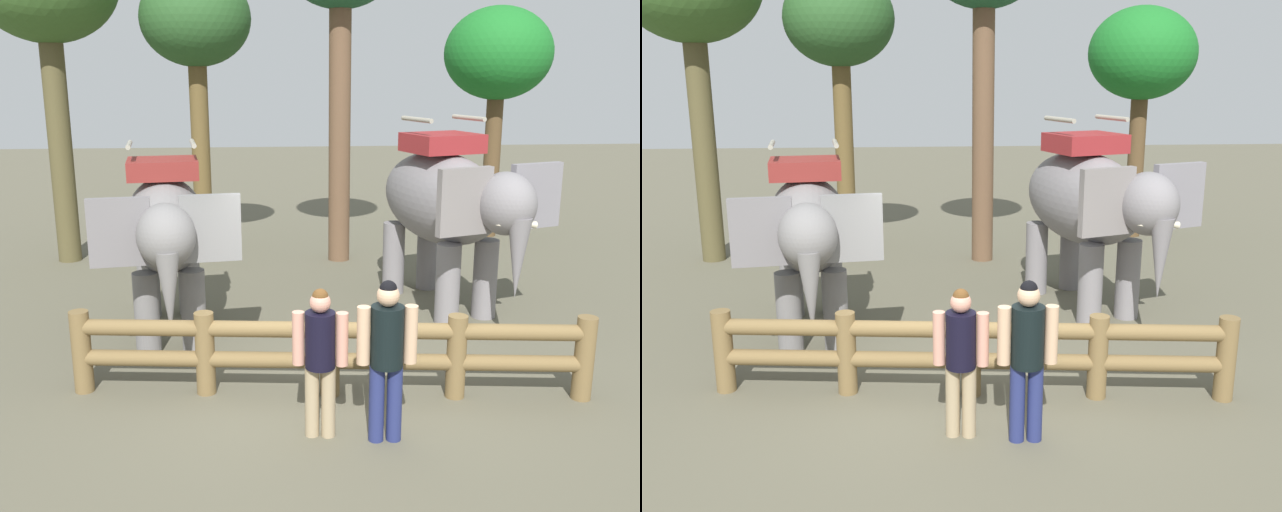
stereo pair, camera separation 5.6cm
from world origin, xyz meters
The scene contains 8 objects.
ground_plane centered at (0.00, 0.00, 0.00)m, with size 60.00×60.00×0.00m, color #5A5644.
log_fence centered at (0.00, 0.16, 0.60)m, with size 6.35×0.97×1.05m.
elephant_near_left centered at (-2.19, 2.35, 1.63)m, with size 1.93×3.43×2.90m.
elephant_center centered at (2.24, 3.30, 1.79)m, with size 2.60×3.80×3.18m.
tourist_woman_in_black centered at (-0.21, -0.84, 0.98)m, with size 0.59×0.37×1.69m.
tourist_man_in_blue centered at (0.48, -1.00, 1.05)m, with size 0.64×0.36×1.81m.
tree_far_left centered at (4.70, 8.60, 4.18)m, with size 2.47×2.47×5.33m.
tree_far_right centered at (-2.03, 7.17, 4.74)m, with size 2.23×2.23×5.86m.
Camera 1 is at (-0.81, -7.86, 3.88)m, focal length 39.73 mm.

